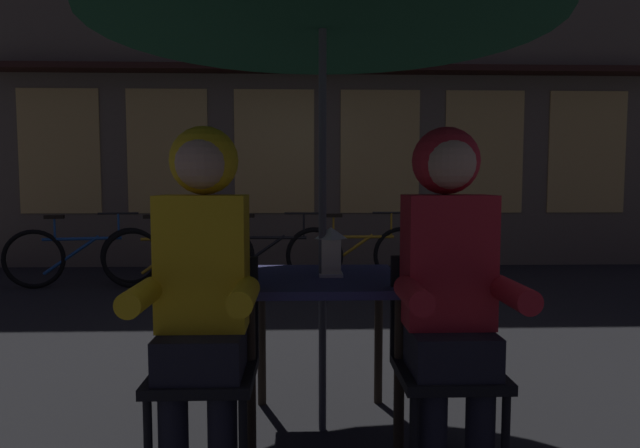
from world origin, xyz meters
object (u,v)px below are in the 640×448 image
Objects in this scene: chair_right at (444,352)px; bicycle_second at (179,256)px; person_left_hooded at (202,269)px; chair_left at (206,355)px; person_right_hooded at (449,268)px; lantern at (331,250)px; bicycle_third at (270,255)px; cafe_table at (322,298)px; bicycle_fourth at (358,254)px; bicycle_nearest at (83,256)px.

chair_right reaches higher than bicycle_second.
person_left_hooded is at bearing -176.61° from chair_right.
chair_left is 1.03m from person_right_hooded.
bicycle_third is (-0.51, 3.71, -0.51)m from lantern.
chair_left reaches higher than bicycle_second.
person_right_hooded is at bearing -64.31° from bicycle_second.
person_right_hooded is at bearing -3.39° from chair_left.
cafe_table is 0.67m from person_right_hooded.
bicycle_fourth is at bearing 89.03° from person_right_hooded.
bicycle_fourth is at bearing 2.66° from bicycle_third.
bicycle_third is at bearing 97.75° from lantern.
lantern is at bearing -67.32° from bicycle_second.
lantern is 0.14× the size of bicycle_fourth.
cafe_table is 0.53× the size of person_left_hooded.
bicycle_nearest is at bearing 127.10° from chair_right.
bicycle_third is at bearing 3.08° from bicycle_second.
lantern is at bearing 14.42° from cafe_table.
cafe_table is at bearing 142.45° from chair_right.
chair_right is 0.62× the size of person_left_hooded.
chair_right is at bearing -76.98° from bicycle_third.
bicycle_nearest is (-2.09, 4.09, -0.50)m from person_left_hooded.
cafe_table is at bearing -165.58° from lantern.
chair_right is (0.96, 0.00, 0.00)m from chair_left.
bicycle_second reaches higher than cafe_table.
bicycle_fourth is (3.12, 0.10, 0.00)m from bicycle_nearest.
person_left_hooded is at bearing -90.00° from chair_left.
person_right_hooded is at bearing 0.00° from person_left_hooded.
chair_right is at bearing -64.00° from bicycle_second.
bicycle_second is 2.04m from bicycle_fourth.
lantern is at bearing -82.25° from bicycle_third.
chair_left is 0.62× the size of person_right_hooded.
bicycle_second is at bearing -176.92° from bicycle_third.
chair_right is at bearing -40.70° from lantern.
chair_right is 0.52× the size of bicycle_fourth.
person_left_hooded is at bearing -138.43° from cafe_table.
cafe_table is 0.45× the size of bicycle_second.
bicycle_nearest is 0.99× the size of bicycle_fourth.
bicycle_fourth is (1.02, 0.05, 0.00)m from bicycle_third.
person_right_hooded reaches higher than lantern.
bicycle_nearest and bicycle_fourth have the same top height.
person_right_hooded is (0.96, 0.00, 0.00)m from person_left_hooded.
lantern reaches higher than chair_right.
person_right_hooded is (0.48, -0.43, 0.21)m from cafe_table.
cafe_table is 0.44× the size of bicycle_fourth.
bicycle_third is (1.02, 0.06, 0.00)m from bicycle_second.
bicycle_second is (-1.97, 4.04, -0.14)m from chair_right.
chair_left is at bearing -142.45° from cafe_table.
person_right_hooded is 0.83× the size of bicycle_fourth.
cafe_table is 3.76m from bicycle_third.
cafe_table is 0.53× the size of person_right_hooded.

